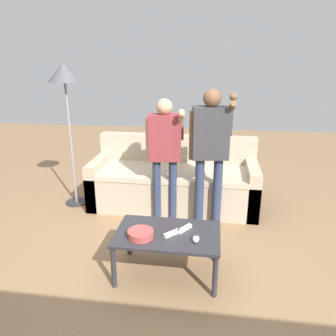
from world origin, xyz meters
The scene contains 10 objects.
ground_plane centered at (0.00, 0.00, 0.00)m, with size 12.00×12.00×0.00m, color #93704C.
couch centered at (-0.05, 1.31, 0.30)m, with size 2.07×0.86×0.84m.
coffee_table centered at (0.08, -0.17, 0.35)m, with size 0.90×0.56×0.40m.
snack_bowl centered at (-0.14, -0.27, 0.43)m, with size 0.22×0.22×0.06m, color #B24C47.
game_remote_nunchuk centered at (0.32, -0.27, 0.43)m, with size 0.06×0.09×0.05m.
floor_lamp centered at (-1.33, 1.12, 1.56)m, with size 0.39×0.39×1.77m.
player_center centered at (-0.10, 0.84, 0.89)m, with size 0.44×0.32×1.42m.
player_right centered at (0.39, 0.78, 0.96)m, with size 0.47×0.29×1.53m.
game_remote_wand_near centered at (0.11, -0.20, 0.42)m, with size 0.13×0.14×0.03m.
game_remote_wand_far centered at (0.21, -0.10, 0.42)m, with size 0.12×0.15×0.03m.
Camera 1 is at (0.44, -2.63, 1.85)m, focal length 35.30 mm.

